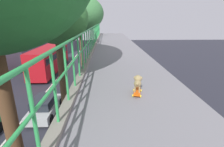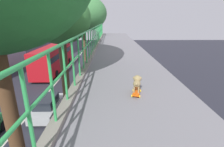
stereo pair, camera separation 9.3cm
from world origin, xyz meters
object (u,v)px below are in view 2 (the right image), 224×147
(toy_skateboard, at_px, (136,92))
(small_dog, at_px, (137,82))
(car_silver_fifth, at_px, (48,106))
(city_bus, at_px, (53,57))

(toy_skateboard, xyz_separation_m, small_dog, (0.01, 0.04, 0.23))
(car_silver_fifth, height_order, toy_skateboard, toy_skateboard)
(toy_skateboard, height_order, small_dog, small_dog)
(city_bus, distance_m, small_dog, 21.96)
(city_bus, height_order, toy_skateboard, toy_skateboard)
(city_bus, xyz_separation_m, toy_skateboard, (8.66, -19.86, 3.58))
(toy_skateboard, bearing_deg, city_bus, 113.55)
(toy_skateboard, bearing_deg, car_silver_fifth, 123.86)
(car_silver_fifth, relative_size, toy_skateboard, 8.15)
(city_bus, distance_m, toy_skateboard, 21.96)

